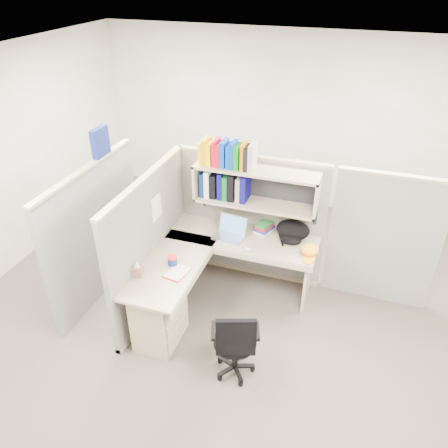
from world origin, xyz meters
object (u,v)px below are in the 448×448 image
(laptop, at_px, (229,229))
(backpack, at_px, (292,232))
(snack_canister, at_px, (172,260))
(desk, at_px, (183,295))
(task_chair, at_px, (235,352))

(laptop, bearing_deg, backpack, 22.51)
(snack_canister, bearing_deg, backpack, 37.94)
(snack_canister, bearing_deg, desk, -36.50)
(desk, height_order, laptop, laptop)
(backpack, bearing_deg, snack_canister, -147.22)
(snack_canister, bearing_deg, task_chair, -33.21)
(laptop, relative_size, task_chair, 0.39)
(desk, bearing_deg, snack_canister, 143.50)
(desk, bearing_deg, task_chair, -32.51)
(task_chair, bearing_deg, desk, 147.49)
(desk, bearing_deg, backpack, 45.49)
(laptop, height_order, snack_canister, laptop)
(backpack, distance_m, task_chair, 1.56)
(desk, height_order, snack_canister, snack_canister)
(laptop, height_order, backpack, laptop)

